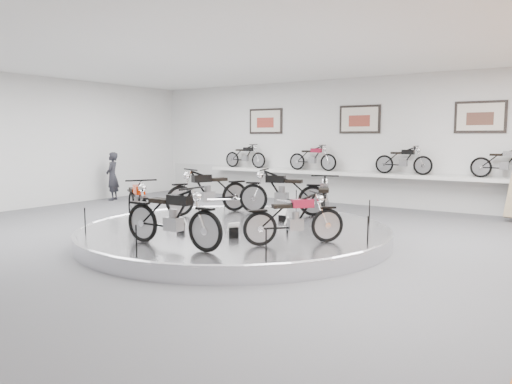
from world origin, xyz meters
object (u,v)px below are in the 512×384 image
Objects in this scene: bike_b at (283,192)px; bike_f at (294,218)px; bike_e at (172,216)px; visitor at (112,176)px; bike_c at (208,191)px; display_platform at (235,234)px; bike_a at (324,201)px; shelf at (355,174)px; bike_d at (138,203)px.

bike_f is (1.86, -2.73, -0.09)m from bike_b.
visitor reaches higher than bike_e.
bike_c is 6.20m from visitor.
visitor is at bearing 144.93° from bike_e.
bike_f is (1.87, -0.79, 0.61)m from display_platform.
bike_a is (1.45, 1.24, 0.67)m from display_platform.
display_platform is 2.12m from bike_f.
visitor is at bearing -155.88° from shelf.
visitor is at bearing 176.70° from bike_d.
bike_a is at bearing 73.34° from bike_d.
bike_c reaches higher than display_platform.
display_platform is 2.06m from bike_b.
bike_f is (3.42, -1.84, -0.10)m from bike_c.
bike_d is at bearing 152.84° from bike_e.
shelf is at bearing -105.01° from bike_b.
display_platform is 2.00m from bike_c.
bike_f is (1.87, -7.19, -0.24)m from shelf.
bike_b is 7.50m from visitor.
bike_d reaches higher than bike_f.
visitor reaches higher than bike_a.
shelf is at bearing 90.00° from display_platform.
display_platform is at bearing 108.53° from bike_f.
bike_e is at bearing 171.52° from bike_f.
display_platform is at bearing 74.65° from bike_b.
shelf is at bearing -173.88° from bike_c.
shelf is 5.91× the size of bike_b.
bike_c is 1.16× the size of visitor.
bike_b is at bearing 50.73° from visitor.
shelf is 6.17× the size of bike_e.
bike_a is 0.99× the size of bike_d.
bike_c is at bearing -106.13° from shelf.
bike_c reaches higher than shelf.
bike_b is at bearing 142.06° from bike_c.
visitor is (-8.85, 1.85, 0.00)m from bike_a.
bike_b reaches higher than bike_e.
bike_f is at bearing 109.11° from bike_b.
visitor is (-7.40, -3.31, -0.18)m from shelf.
bike_a is at bearing 53.31° from bike_f.
bike_b reaches higher than shelf.
shelf is 8.54m from bike_e.
bike_c is (-2.99, -0.19, 0.04)m from bike_a.
bike_a is 0.98× the size of bike_e.
bike_b is 0.98× the size of bike_c.
bike_e is at bearing -82.91° from display_platform.
bike_d is at bearing 23.25° from bike_c.
visitor is (-9.27, 3.88, 0.06)m from bike_f.
bike_a is 9.04m from visitor.
bike_e is at bearing 136.45° from bike_a.
bike_e is at bearing 25.24° from visitor.
bike_d is (0.04, -2.31, -0.04)m from bike_c.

